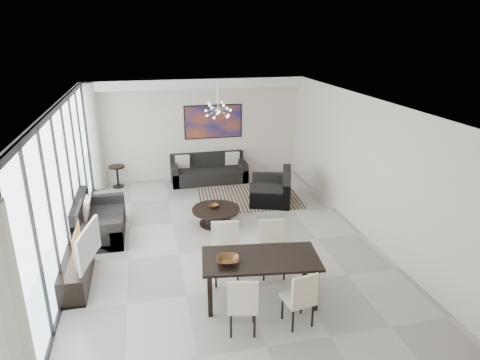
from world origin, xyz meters
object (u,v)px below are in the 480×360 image
object	(u,v)px
coffee_table	(216,215)
dining_table	(261,262)
television	(82,245)
sofa_main	(209,172)
tv_console	(77,272)

from	to	relation	value
coffee_table	dining_table	bearing A→B (deg)	-85.81
coffee_table	television	world-z (taller)	television
sofa_main	dining_table	bearing A→B (deg)	-90.65
tv_console	coffee_table	bearing A→B (deg)	33.71
dining_table	sofa_main	bearing A→B (deg)	89.35
coffee_table	tv_console	world-z (taller)	tv_console
sofa_main	tv_console	world-z (taller)	sofa_main
television	dining_table	world-z (taller)	television
tv_console	dining_table	distance (m)	3.21
coffee_table	television	distance (m)	3.27
tv_console	dining_table	xyz separation A→B (m)	(2.97, -1.13, 0.45)
sofa_main	dining_table	xyz separation A→B (m)	(-0.07, -5.85, 0.42)
television	dining_table	distance (m)	3.00
sofa_main	television	size ratio (longest dim) A/B	2.00
television	coffee_table	bearing A→B (deg)	-41.97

